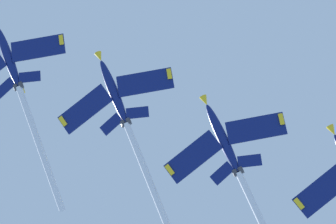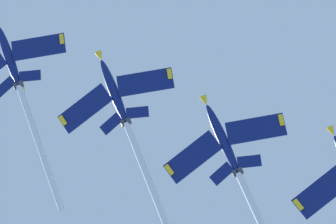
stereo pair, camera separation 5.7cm
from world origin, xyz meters
The scene contains 3 objects.
jet_lead centered at (3.20, 13.61, 116.71)m, with size 33.03×19.80×14.72m.
jet_second centered at (12.48, -2.71, 111.52)m, with size 32.05×19.78×15.31m.
jet_third centered at (23.12, -17.94, 105.90)m, with size 32.35×19.75×14.71m.
Camera 1 is at (4.85, -11.30, 1.84)m, focal length 74.39 mm.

